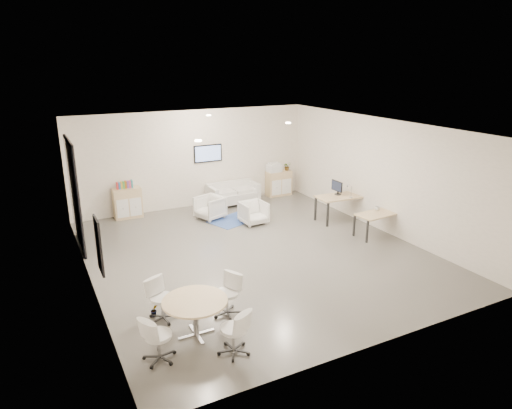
{
  "coord_description": "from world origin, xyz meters",
  "views": [
    {
      "loc": [
        -4.91,
        -9.61,
        4.72
      ],
      "look_at": [
        0.22,
        0.4,
        1.15
      ],
      "focal_mm": 32.0,
      "sensor_mm": 36.0,
      "label": 1
    }
  ],
  "objects": [
    {
      "name": "sideboard_left",
      "position": [
        -2.3,
        4.25,
        0.47
      ],
      "size": [
        0.84,
        0.44,
        0.95
      ],
      "color": "tan",
      "rests_on": "room_shell"
    },
    {
      "name": "desk_rear",
      "position": [
        3.46,
        1.05,
        0.69
      ],
      "size": [
        1.53,
        0.84,
        0.77
      ],
      "rotation": [
        0.0,
        0.0,
        -0.07
      ],
      "color": "tan",
      "rests_on": "room_shell"
    },
    {
      "name": "armchair_right",
      "position": [
        0.95,
        1.97,
        0.37
      ],
      "size": [
        0.75,
        0.7,
        0.74
      ],
      "primitive_type": "imported",
      "rotation": [
        0.0,
        0.0,
        0.04
      ],
      "color": "silver",
      "rests_on": "room_shell"
    },
    {
      "name": "glass_door",
      "position": [
        -3.95,
        2.51,
        1.5
      ],
      "size": [
        0.09,
        1.9,
        2.85
      ],
      "color": "black",
      "rests_on": "room_shell"
    },
    {
      "name": "artwork",
      "position": [
        -3.97,
        -1.6,
        1.55
      ],
      "size": [
        0.05,
        0.54,
        1.04
      ],
      "color": "black",
      "rests_on": "room_shell"
    },
    {
      "name": "cup",
      "position": [
        3.71,
        -0.3,
        0.74
      ],
      "size": [
        0.15,
        0.12,
        0.14
      ],
      "primitive_type": "imported",
      "rotation": [
        0.0,
        0.0,
        0.09
      ],
      "color": "white",
      "rests_on": "desk_front"
    },
    {
      "name": "loveseat",
      "position": [
        1.2,
        4.07,
        0.34
      ],
      "size": [
        1.72,
        0.91,
        0.63
      ],
      "rotation": [
        0.0,
        0.0,
        0.04
      ],
      "color": "silver",
      "rests_on": "room_shell"
    },
    {
      "name": "desk_front",
      "position": [
        3.58,
        -0.5,
        0.6
      ],
      "size": [
        1.34,
        0.76,
        0.67
      ],
      "rotation": [
        0.0,
        0.0,
        0.09
      ],
      "color": "tan",
      "rests_on": "room_shell"
    },
    {
      "name": "room_shell",
      "position": [
        0.0,
        0.0,
        1.6
      ],
      "size": [
        9.6,
        10.6,
        4.8
      ],
      "color": "#5D5B55",
      "rests_on": "ground"
    },
    {
      "name": "sideboard_right",
      "position": [
        3.13,
        4.26,
        0.45
      ],
      "size": [
        0.9,
        0.44,
        0.9
      ],
      "color": "tan",
      "rests_on": "room_shell"
    },
    {
      "name": "blue_rug",
      "position": [
        0.54,
        2.52,
        0.01
      ],
      "size": [
        1.71,
        1.42,
        0.01
      ],
      "primitive_type": "cube",
      "rotation": [
        0.0,
        0.0,
        0.35
      ],
      "color": "#305395",
      "rests_on": "room_shell"
    },
    {
      "name": "plant_floor",
      "position": [
        -3.12,
        -1.83,
        0.06
      ],
      "size": [
        0.15,
        0.27,
        0.12
      ],
      "primitive_type": "imported",
      "rotation": [
        0.0,
        0.0,
        0.01
      ],
      "color": "#3F7F3F",
      "rests_on": "room_shell"
    },
    {
      "name": "plant_cabinet",
      "position": [
        3.45,
        4.23,
        1.02
      ],
      "size": [
        0.28,
        0.31,
        0.24
      ],
      "primitive_type": "imported",
      "rotation": [
        0.0,
        0.0,
        -0.02
      ],
      "color": "#3F7F3F",
      "rests_on": "sideboard_right"
    },
    {
      "name": "round_table",
      "position": [
        -2.63,
        -2.8,
        0.62
      ],
      "size": [
        1.16,
        1.16,
        0.7
      ],
      "color": "tan",
      "rests_on": "room_shell"
    },
    {
      "name": "ceiling_spots",
      "position": [
        -0.2,
        0.83,
        3.18
      ],
      "size": [
        3.14,
        4.14,
        0.03
      ],
      "color": "#FFEAC6",
      "rests_on": "room_shell"
    },
    {
      "name": "printer",
      "position": [
        2.93,
        4.26,
        1.06
      ],
      "size": [
        0.5,
        0.42,
        0.33
      ],
      "rotation": [
        0.0,
        0.0,
        0.08
      ],
      "color": "white",
      "rests_on": "sideboard_right"
    },
    {
      "name": "armchair_left",
      "position": [
        -0.05,
        3.01,
        0.39
      ],
      "size": [
        0.92,
        0.95,
        0.78
      ],
      "primitive_type": "imported",
      "rotation": [
        0.0,
        0.0,
        -1.23
      ],
      "color": "silver",
      "rests_on": "room_shell"
    },
    {
      "name": "books",
      "position": [
        -2.34,
        4.26,
        1.06
      ],
      "size": [
        0.49,
        0.14,
        0.22
      ],
      "color": "red",
      "rests_on": "sideboard_left"
    },
    {
      "name": "monitor",
      "position": [
        3.42,
        1.2,
        1.01
      ],
      "size": [
        0.2,
        0.5,
        0.44
      ],
      "color": "black",
      "rests_on": "desk_rear"
    },
    {
      "name": "wall_tv",
      "position": [
        0.5,
        4.46,
        1.75
      ],
      "size": [
        0.98,
        0.06,
        0.58
      ],
      "color": "black",
      "rests_on": "room_shell"
    },
    {
      "name": "meeting_chairs",
      "position": [
        -2.63,
        -2.8,
        0.41
      ],
      "size": [
        2.33,
        2.33,
        0.82
      ],
      "color": "white",
      "rests_on": "room_shell"
    }
  ]
}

